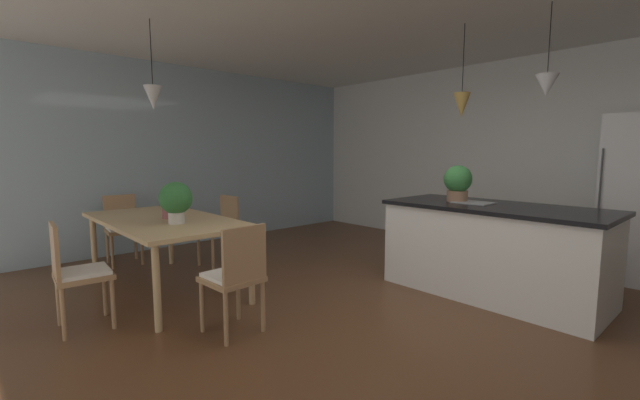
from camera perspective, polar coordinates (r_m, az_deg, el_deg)
The scene contains 15 objects.
ground_plane at distance 3.55m, azimuth 10.80°, elevation -17.25°, with size 10.00×8.40×0.04m, color brown.
wall_back_kitchen at distance 6.18m, azimuth 29.61°, elevation 5.26°, with size 10.00×0.12×2.70m, color white.
window_wall_left_glazing at distance 6.53m, azimuth -18.91°, elevation 5.81°, with size 0.06×8.40×2.70m, color #9EB7C6.
dining_table at distance 4.41m, azimuth -21.17°, elevation -3.20°, with size 2.03×1.03×0.75m.
chair_kitchen_end at distance 3.24m, azimuth -11.85°, elevation -10.29°, with size 0.42×0.42×0.87m.
chair_far_left at distance 5.23m, azimuth -13.82°, elevation -3.83°, with size 0.42×0.42×0.87m.
chair_near_right at distance 3.79m, azimuth -31.16°, elevation -8.62°, with size 0.43×0.43×0.87m.
chair_window_end at distance 5.74m, azimuth -26.08°, elevation -3.38°, with size 0.44×0.44×0.87m.
kitchen_island at distance 4.39m, azimuth 23.22°, elevation -6.35°, with size 2.05×0.96×0.91m.
pendant_over_table at distance 4.43m, azimuth -22.47°, elevation 13.21°, with size 0.18×0.18×0.87m.
pendant_over_island_main at distance 4.49m, azimuth 19.35°, elevation 12.55°, with size 0.17×0.17×0.93m.
pendant_over_island_aux at distance 4.19m, azimuth 29.35°, elevation 13.97°, with size 0.19×0.19×0.79m.
potted_plant_on_island at distance 4.48m, azimuth 18.86°, elevation 2.40°, with size 0.29×0.29×0.38m.
potted_plant_on_table at distance 4.01m, azimuth -19.68°, elevation 0.05°, with size 0.31×0.31×0.39m.
vase_on_dining_table at distance 4.37m, azimuth -20.62°, elevation -1.52°, with size 0.12×0.12×0.14m.
Camera 1 is at (1.92, -2.62, 1.42)m, focal length 22.68 mm.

